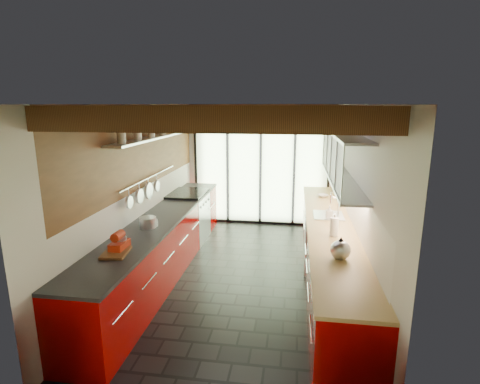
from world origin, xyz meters
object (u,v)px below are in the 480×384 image
Objects in this scene: kettle at (341,249)px; bowl at (323,196)px; soap_bottle at (329,213)px; stand_mixer at (120,243)px; paper_towel at (334,227)px.

bowl is (0.00, 2.89, -0.09)m from kettle.
soap_bottle is 1.09× the size of bowl.
stand_mixer is 1.32× the size of soap_bottle.
kettle is 0.97× the size of paper_towel.
paper_towel is at bearing -90.00° from soap_bottle.
kettle is 1.49m from soap_bottle.
bowl is at bearing 50.01° from stand_mixer.
stand_mixer is 1.44× the size of bowl.
bowl is at bearing 90.00° from kettle.
paper_towel is 0.75m from soap_bottle.
stand_mixer is 2.69m from paper_towel.
stand_mixer reaches higher than soap_bottle.
kettle is at bearing -90.00° from paper_towel.
paper_towel is (2.54, 0.88, 0.03)m from stand_mixer.
paper_towel reaches higher than stand_mixer.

